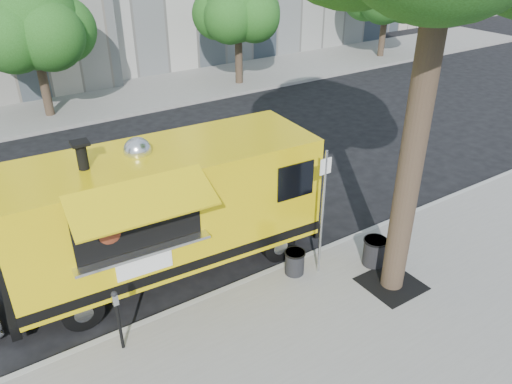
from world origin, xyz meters
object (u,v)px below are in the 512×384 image
(trash_bin_left, at_px, (295,262))
(trash_bin_right, at_px, (374,251))
(sign_post, at_px, (323,207))
(food_truck, at_px, (165,208))
(far_tree_c, at_px, (238,7))
(parking_meter, at_px, (117,313))
(far_tree_b, at_px, (31,22))

(trash_bin_left, xyz_separation_m, trash_bin_right, (1.74, -0.73, 0.05))
(sign_post, distance_m, food_truck, 3.44)
(sign_post, bearing_deg, far_tree_c, 65.19)
(far_tree_c, xyz_separation_m, sign_post, (-6.45, -13.95, -1.87))
(parking_meter, bearing_deg, sign_post, -2.52)
(trash_bin_right, bearing_deg, far_tree_c, 70.18)
(trash_bin_left, height_order, trash_bin_right, trash_bin_right)
(trash_bin_left, relative_size, trash_bin_right, 0.86)
(far_tree_c, distance_m, food_truck, 15.10)
(trash_bin_left, distance_m, trash_bin_right, 1.89)
(far_tree_c, height_order, parking_meter, far_tree_c)
(far_tree_b, bearing_deg, food_truck, -90.72)
(far_tree_c, xyz_separation_m, trash_bin_left, (-6.94, -13.70, -3.26))
(food_truck, distance_m, trash_bin_right, 4.87)
(far_tree_c, xyz_separation_m, food_truck, (-9.15, -11.83, -2.07))
(parking_meter, xyz_separation_m, trash_bin_right, (5.80, -0.68, -0.48))
(far_tree_c, relative_size, sign_post, 1.74)
(far_tree_c, bearing_deg, parking_meter, -128.66)
(far_tree_b, distance_m, trash_bin_left, 14.55)
(food_truck, bearing_deg, sign_post, -34.80)
(trash_bin_left, bearing_deg, far_tree_b, 98.36)
(far_tree_b, xyz_separation_m, trash_bin_left, (2.06, -14.00, -3.38))
(far_tree_b, height_order, parking_meter, far_tree_b)
(far_tree_b, height_order, trash_bin_right, far_tree_b)
(trash_bin_left, bearing_deg, food_truck, 139.73)
(sign_post, xyz_separation_m, parking_meter, (-4.55, 0.20, -0.87))
(trash_bin_left, bearing_deg, far_tree_c, 63.12)
(parking_meter, relative_size, trash_bin_left, 2.35)
(far_tree_b, relative_size, food_truck, 0.76)
(sign_post, bearing_deg, trash_bin_left, 153.14)
(far_tree_c, height_order, trash_bin_right, far_tree_c)
(sign_post, xyz_separation_m, trash_bin_left, (-0.49, 0.25, -1.39))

